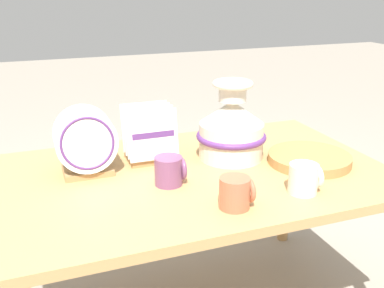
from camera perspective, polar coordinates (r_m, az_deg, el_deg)
display_table at (r=1.68m, az=-0.00°, el=-5.65°), size 1.44×0.88×0.65m
ceramic_vase at (r=1.76m, az=5.04°, el=2.12°), size 0.28×0.28×0.31m
dish_rack_round_plates at (r=1.65m, az=-13.30°, el=-0.36°), size 0.22×0.16×0.24m
dish_rack_square_plates at (r=1.75m, az=-5.44°, el=0.57°), size 0.19×0.16×0.21m
wicker_charger_stack at (r=1.79m, az=14.67°, el=-1.81°), size 0.32×0.32×0.04m
mug_plum_glaze at (r=1.54m, az=-2.82°, el=-3.39°), size 0.11×0.10×0.10m
mug_cream_glaze at (r=1.53m, az=14.11°, el=-4.25°), size 0.11×0.10×0.10m
mug_terracotta_glaze at (r=1.39m, az=5.63°, el=-6.14°), size 0.11×0.10×0.10m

